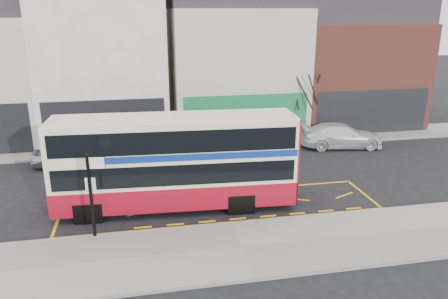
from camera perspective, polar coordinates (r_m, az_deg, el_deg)
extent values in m
plane|color=black|center=(18.45, 0.53, -9.43)|extent=(120.00, 120.00, 0.00)
cube|color=gray|center=(16.45, 2.19, -12.80)|extent=(40.00, 4.00, 0.15)
cube|color=gray|center=(18.09, 0.77, -9.75)|extent=(40.00, 0.15, 0.15)
cube|color=gray|center=(28.52, -3.93, 0.72)|extent=(50.00, 3.00, 0.15)
cube|color=white|center=(31.38, -15.24, 9.99)|extent=(8.00, 8.00, 9.00)
cube|color=black|center=(28.02, -15.24, 3.05)|extent=(7.36, 0.06, 3.20)
cube|color=black|center=(28.08, -15.21, 2.66)|extent=(5.60, 0.04, 2.00)
cube|color=beige|center=(32.08, 1.28, 10.31)|extent=(9.00, 8.00, 8.50)
cube|color=#14753B|center=(28.75, 2.95, 4.03)|extent=(8.28, 0.06, 3.20)
cube|color=black|center=(28.82, 2.93, 3.65)|extent=(6.30, 0.04, 2.00)
cube|color=brown|center=(35.18, 15.96, 9.49)|extent=(9.00, 8.00, 7.50)
cube|color=#28262B|center=(34.86, 16.63, 17.05)|extent=(9.00, 7.20, 1.80)
cube|color=black|center=(32.11, 18.78, 4.56)|extent=(8.28, 0.06, 3.20)
cube|color=black|center=(32.17, 18.73, 4.22)|extent=(6.30, 0.04, 2.00)
cube|color=#F6E3BB|center=(19.01, -6.36, -1.38)|extent=(10.46, 2.94, 3.81)
cube|color=maroon|center=(19.51, -6.22, -5.22)|extent=(10.50, 2.98, 1.03)
cube|color=maroon|center=(19.79, 8.71, -0.70)|extent=(0.20, 2.39, 3.81)
cube|color=black|center=(19.10, -6.34, -2.11)|extent=(10.05, 2.98, 0.89)
cube|color=black|center=(18.66, -6.48, 1.97)|extent=(10.05, 2.98, 0.94)
cube|color=navy|center=(18.89, -3.56, 0.16)|extent=(8.40, 2.87, 0.28)
cube|color=black|center=(19.77, -21.43, -3.31)|extent=(0.18, 2.16, 1.50)
cube|color=black|center=(19.27, -21.97, 1.26)|extent=(0.18, 2.16, 0.94)
cube|color=black|center=(19.48, -21.69, -0.85)|extent=(0.14, 1.65, 0.33)
cube|color=#F6E3BB|center=(18.49, -6.56, 4.07)|extent=(10.46, 2.85, 0.11)
cylinder|color=black|center=(18.99, -17.31, -7.89)|extent=(0.95, 0.32, 0.94)
cylinder|color=black|center=(20.89, -16.43, -5.40)|extent=(0.95, 0.32, 0.94)
cylinder|color=black|center=(18.95, 2.25, -7.10)|extent=(0.95, 0.32, 0.94)
cylinder|color=black|center=(20.85, 1.24, -4.68)|extent=(0.95, 0.32, 0.94)
cube|color=black|center=(17.13, -16.97, -5.86)|extent=(0.12, 0.12, 3.29)
cube|color=white|center=(16.59, -16.27, -1.69)|extent=(0.59, 0.12, 0.48)
cube|color=white|center=(17.02, -17.05, -4.42)|extent=(0.38, 0.08, 0.55)
imported|color=#B8B9BE|center=(25.99, -19.69, -0.71)|extent=(3.94, 1.83, 1.30)
imported|color=#373A3D|center=(26.32, -7.34, 0.37)|extent=(3.90, 1.85, 1.23)
imported|color=silver|center=(28.88, 15.04, 1.76)|extent=(5.47, 2.86, 1.51)
cylinder|color=black|center=(30.41, 10.37, 3.47)|extent=(0.24, 0.24, 2.11)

